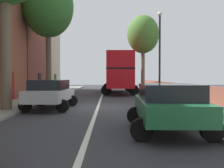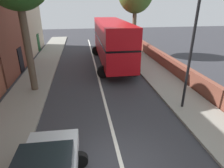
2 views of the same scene
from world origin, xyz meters
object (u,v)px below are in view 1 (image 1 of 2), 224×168
at_px(double_decker_bus, 119,71).
at_px(street_tree_right_3, 143,35).
at_px(parked_car_green_right_3, 168,104).
at_px(parked_car_silver_left_2, 51,92).
at_px(lamppost_right, 160,48).
at_px(street_tree_left_0, 48,7).

distance_m(double_decker_bus, street_tree_right_3, 6.17).
bearing_deg(double_decker_bus, street_tree_right_3, 46.64).
distance_m(parked_car_green_right_3, street_tree_right_3, 24.04).
relative_size(parked_car_silver_left_2, parked_car_green_right_3, 1.06).
relative_size(double_decker_bus, street_tree_right_3, 1.22).
xyz_separation_m(parked_car_green_right_3, lamppost_right, (1.80, 10.81, 2.92)).
relative_size(double_decker_bus, lamppost_right, 1.72).
xyz_separation_m(double_decker_bus, parked_car_green_right_3, (0.80, -20.04, -1.47)).
xyz_separation_m(parked_car_silver_left_2, street_tree_left_0, (-2.05, 8.69, 6.80)).
xyz_separation_m(parked_car_silver_left_2, street_tree_right_3, (7.20, 17.25, 5.81)).
xyz_separation_m(double_decker_bus, parked_car_silver_left_2, (-4.20, -14.07, -1.44)).
distance_m(parked_car_green_right_3, lamppost_right, 11.34).
relative_size(parked_car_silver_left_2, street_tree_left_0, 0.45).
distance_m(parked_car_silver_left_2, street_tree_right_3, 19.57).
relative_size(street_tree_left_0, street_tree_right_3, 1.15).
relative_size(parked_car_silver_left_2, lamppost_right, 0.73).
height_order(double_decker_bus, street_tree_right_3, street_tree_right_3).
relative_size(parked_car_green_right_3, street_tree_left_0, 0.42).
bearing_deg(street_tree_left_0, double_decker_bus, 40.68).
distance_m(street_tree_left_0, lamppost_right, 10.42).
bearing_deg(parked_car_silver_left_2, street_tree_right_3, 67.34).
distance_m(parked_car_green_right_3, street_tree_left_0, 17.64).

